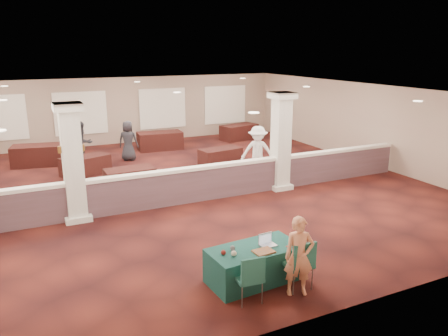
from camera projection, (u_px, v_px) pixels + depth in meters
name	position (u px, v px, depth m)	size (l,w,h in m)	color
ground	(180.00, 187.00, 14.74)	(16.00, 16.00, 0.00)	#4B1912
wall_back	(123.00, 111.00, 21.28)	(16.00, 0.04, 3.20)	gray
wall_front	(339.00, 229.00, 7.35)	(16.00, 0.04, 3.20)	gray
wall_right	(366.00, 124.00, 17.63)	(0.04, 16.00, 3.20)	gray
ceiling	(177.00, 92.00, 13.89)	(16.00, 16.00, 0.02)	silver
partition_wall	(196.00, 183.00, 13.28)	(15.60, 0.28, 1.10)	#4E3539
column_left	(73.00, 162.00, 11.55)	(0.72, 0.72, 3.20)	beige
column_right	(281.00, 140.00, 14.24)	(0.72, 0.72, 3.20)	beige
sconce_left	(60.00, 150.00, 11.34)	(0.12, 0.12, 0.18)	brown
sconce_right	(82.00, 148.00, 11.57)	(0.12, 0.12, 0.18)	brown
near_table	(254.00, 264.00, 8.77)	(1.86, 0.93, 0.71)	#0E342E
conf_chair_main	(300.00, 261.00, 8.36)	(0.52, 0.53, 1.03)	#1F5C50
conf_chair_side	(250.00, 275.00, 7.93)	(0.53, 0.53, 0.96)	#1F5C50
woman	(299.00, 256.00, 8.18)	(0.56, 0.37, 1.56)	#F5986A
far_table_front_left	(85.00, 165.00, 16.18)	(1.71, 0.86, 0.69)	black
far_table_front_center	(130.00, 178.00, 14.66)	(1.63, 0.82, 0.66)	black
far_table_front_right	(220.00, 157.00, 17.53)	(1.65, 0.83, 0.67)	black
far_table_back_left	(39.00, 155.00, 17.47)	(2.01, 1.01, 0.82)	black
far_table_back_center	(160.00, 141.00, 20.19)	(2.01, 1.00, 0.81)	black
far_table_back_right	(239.00, 132.00, 22.39)	(1.89, 0.94, 0.77)	black
attendee_a	(82.00, 145.00, 16.93)	(0.88, 0.49, 1.84)	black
attendee_b	(258.00, 152.00, 15.73)	(1.20, 0.55, 1.87)	silver
attendee_c	(284.00, 136.00, 19.32)	(0.91, 0.43, 1.55)	black
attendee_d	(128.00, 141.00, 18.11)	(0.82, 0.44, 1.66)	black
laptop_base	(268.00, 245.00, 8.77)	(0.32, 0.22, 0.02)	#BDBCC1
laptop_screen	(265.00, 238.00, 8.83)	(0.32, 0.01, 0.22)	#BDBCC1
screen_glow	(265.00, 239.00, 8.83)	(0.29, 0.00, 0.19)	silver
knitting	(264.00, 251.00, 8.48)	(0.39, 0.29, 0.03)	#AC581B
yarn_cream	(234.00, 253.00, 8.32)	(0.11, 0.11, 0.11)	beige
yarn_red	(223.00, 252.00, 8.37)	(0.10, 0.10, 0.10)	maroon
yarn_grey	(233.00, 248.00, 8.55)	(0.10, 0.10, 0.10)	#525157
scissors	(289.00, 246.00, 8.74)	(0.12, 0.03, 0.01)	red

